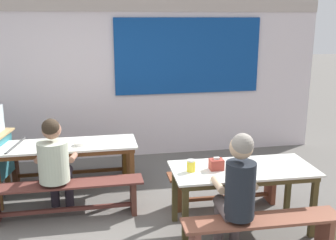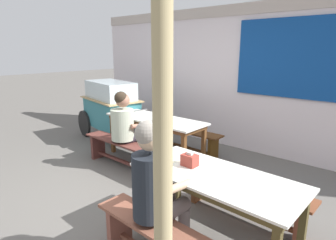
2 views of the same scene
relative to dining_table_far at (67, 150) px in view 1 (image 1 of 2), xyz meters
The scene contains 13 objects.
ground_plane 1.46m from the dining_table_far, 58.62° to the right, with size 40.00×40.00×0.00m, color #5E5A55.
backdrop_wall 1.85m from the dining_table_far, 64.76° to the left, with size 7.22×0.23×2.64m.
dining_table_far is the anchor object (origin of this frame).
dining_table_near 2.32m from the dining_table_far, 32.14° to the right, with size 1.59×0.75×0.74m.
bench_far_back 0.70m from the dining_table_far, 89.83° to the left, with size 1.82×0.30×0.44m.
bench_far_front 0.70m from the dining_table_far, 90.17° to the right, with size 1.85×0.31×0.44m.
bench_near_back 2.11m from the dining_table_far, 17.72° to the right, with size 1.48×0.32×0.44m.
bench_near_front 2.70m from the dining_table_far, 43.27° to the right, with size 1.60×0.34×0.44m.
person_left_back_turned 0.56m from the dining_table_far, 101.10° to the right, with size 0.50×0.57×1.24m.
person_near_front 2.45m from the dining_table_far, 45.90° to the right, with size 0.41×0.55×1.33m.
tissue_box 2.07m from the dining_table_far, 36.45° to the right, with size 0.15×0.12×0.14m.
condiment_jar 1.85m from the dining_table_far, 41.70° to the right, with size 0.09×0.09×0.13m.
soup_bowl 0.22m from the dining_table_far, 24.98° to the right, with size 0.16×0.16×0.04m, color silver.
Camera 1 is at (-0.30, -4.01, 2.35)m, focal length 42.54 mm.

